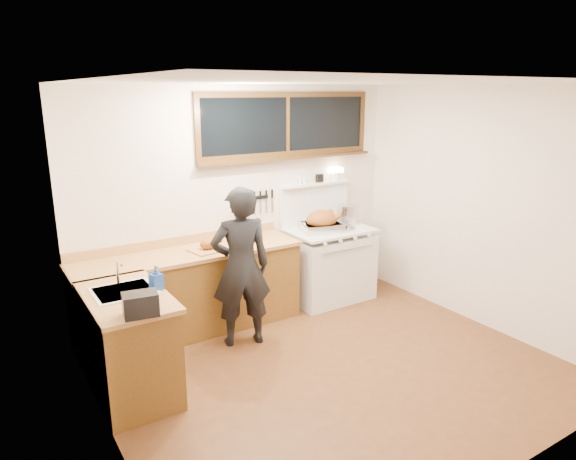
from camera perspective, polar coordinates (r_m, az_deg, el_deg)
ground_plane at (r=5.04m, az=4.88°, el=-15.12°), size 4.00×3.50×0.02m
room_shell at (r=4.44m, az=5.36°, el=3.71°), size 4.10×3.60×2.65m
counter_back at (r=5.63m, az=-10.72°, el=-6.71°), size 2.44×0.64×1.00m
counter_left at (r=4.66m, az=-17.29°, el=-12.00°), size 0.64×1.09×0.90m
sink_unit at (r=4.57m, az=-17.70°, el=-7.14°), size 0.50×0.45×0.37m
vintage_stove at (r=6.42m, az=4.49°, el=-3.58°), size 1.02×0.74×1.59m
back_window at (r=6.12m, az=-0.02°, el=10.84°), size 2.32×0.13×0.77m
left_doorway at (r=3.30m, az=-17.50°, el=-11.52°), size 0.02×1.04×2.17m
knife_strip at (r=6.00m, az=-3.95°, el=3.43°), size 0.52×0.03×0.28m
man at (r=5.17m, az=-5.25°, el=-4.13°), size 0.68×0.54×1.65m
soap_bottle at (r=4.49m, az=-14.45°, el=-5.14°), size 0.11×0.11×0.21m
toaster at (r=4.03m, az=-16.07°, el=-7.94°), size 0.28×0.21×0.18m
cutting_board at (r=5.48m, az=-8.68°, el=-1.69°), size 0.45×0.37×0.14m
roast_turkey at (r=6.16m, az=3.77°, el=0.83°), size 0.56×0.47×0.26m
stockpot at (r=6.52m, az=6.74°, el=1.72°), size 0.27×0.27×0.24m
saucepan at (r=6.39m, az=3.97°, el=1.01°), size 0.22×0.31×0.13m
pot_lid at (r=6.28m, az=6.49°, el=0.19°), size 0.26×0.26×0.04m
coffee_tin at (r=5.89m, az=-3.67°, el=-0.13°), size 0.12×0.10×0.15m
pitcher at (r=5.88m, az=-4.19°, el=0.01°), size 0.12×0.12×0.19m
bottle_cluster at (r=5.91m, az=-4.76°, el=0.37°), size 0.31×0.07×0.30m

